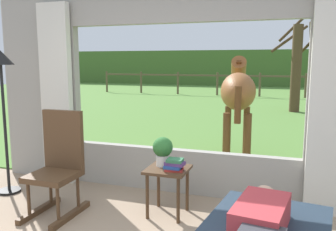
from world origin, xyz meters
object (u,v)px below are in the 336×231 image
at_px(pasture_tree, 297,64).
at_px(side_table, 168,177).
at_px(horse, 238,92).
at_px(rocking_chair, 58,164).
at_px(floor_lamp_left, 2,78).
at_px(reclining_person, 259,230).
at_px(potted_plant, 163,149).
at_px(book_stack, 174,165).

bearing_deg(pasture_tree, side_table, -99.21).
relative_size(horse, pasture_tree, 0.55).
height_order(rocking_chair, floor_lamp_left, floor_lamp_left).
height_order(reclining_person, side_table, reclining_person).
height_order(potted_plant, book_stack, potted_plant).
height_order(side_table, floor_lamp_left, floor_lamp_left).
xyz_separation_m(book_stack, floor_lamp_left, (-2.22, 0.04, 0.86)).
bearing_deg(reclining_person, book_stack, 138.92).
height_order(horse, pasture_tree, pasture_tree).
bearing_deg(floor_lamp_left, pasture_tree, 68.03).
relative_size(side_table, horse, 0.29).
bearing_deg(horse, pasture_tree, 73.27).
distance_m(side_table, pasture_tree, 8.97).
height_order(side_table, pasture_tree, pasture_tree).
bearing_deg(pasture_tree, potted_plant, -99.78).
height_order(book_stack, horse, horse).
bearing_deg(side_table, floor_lamp_left, -179.50).
relative_size(rocking_chair, pasture_tree, 0.34).
distance_m(book_stack, pasture_tree, 9.00).
relative_size(reclining_person, rocking_chair, 1.28).
distance_m(rocking_chair, pasture_tree, 9.51).
bearing_deg(potted_plant, side_table, -36.87).
bearing_deg(rocking_chair, book_stack, 11.73).
bearing_deg(horse, book_stack, -104.82).
xyz_separation_m(reclining_person, floor_lamp_left, (-3.16, 1.11, 0.92)).
xyz_separation_m(rocking_chair, horse, (1.55, 2.72, 0.61)).
distance_m(side_table, book_stack, 0.19).
relative_size(reclining_person, book_stack, 6.85).
bearing_deg(floor_lamp_left, side_table, 0.50).
xyz_separation_m(floor_lamp_left, pasture_tree, (3.55, 8.80, 0.13)).
height_order(rocking_chair, side_table, rocking_chair).
distance_m(side_table, horse, 2.54).
bearing_deg(book_stack, floor_lamp_left, 178.89).
height_order(book_stack, pasture_tree, pasture_tree).
height_order(reclining_person, pasture_tree, pasture_tree).
xyz_separation_m(potted_plant, book_stack, (0.17, -0.12, -0.12)).
height_order(reclining_person, floor_lamp_left, floor_lamp_left).
bearing_deg(horse, rocking_chair, -127.37).
bearing_deg(book_stack, reclining_person, -48.67).
bearing_deg(book_stack, rocking_chair, -168.47).
bearing_deg(rocking_chair, reclining_person, -20.33).
relative_size(rocking_chair, side_table, 2.15).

